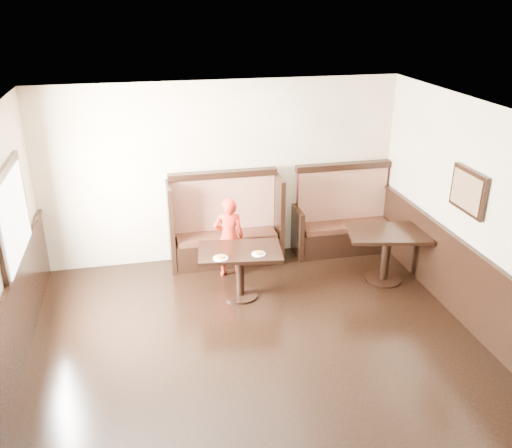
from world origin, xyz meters
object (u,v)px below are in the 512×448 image
object	(u,v)px
table_neighbor	(387,244)
booth_main	(225,230)
child	(229,237)
table_main	(240,261)
booth_neighbor	(343,222)

from	to	relation	value
table_neighbor	booth_main	bearing A→B (deg)	164.19
booth_main	child	world-z (taller)	booth_main
table_main	child	bearing A→B (deg)	101.14
booth_neighbor	child	world-z (taller)	booth_neighbor
booth_main	child	distance (m)	0.50
booth_neighbor	table_main	world-z (taller)	booth_neighbor
table_neighbor	child	bearing A→B (deg)	175.30
booth_neighbor	booth_main	bearing A→B (deg)	179.95
booth_main	booth_neighbor	xyz separation A→B (m)	(1.95, -0.00, -0.05)
child	booth_neighbor	bearing A→B (deg)	-161.75
booth_main	table_neighbor	bearing A→B (deg)	-27.54
table_main	child	distance (m)	0.66
booth_main	table_main	distance (m)	1.14
table_main	child	size ratio (longest dim) A/B	0.97
booth_neighbor	table_neighbor	world-z (taller)	booth_neighbor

